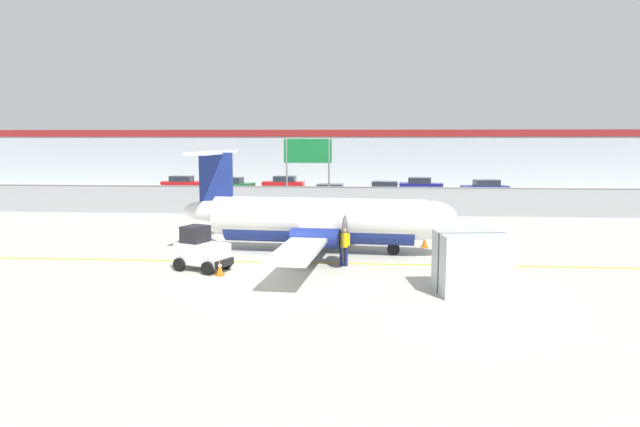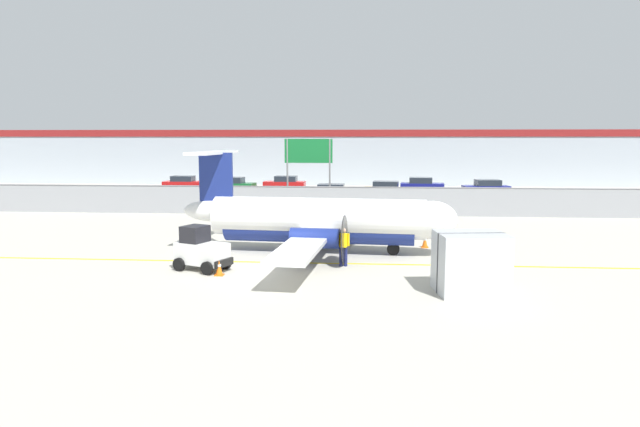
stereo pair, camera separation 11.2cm
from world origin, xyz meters
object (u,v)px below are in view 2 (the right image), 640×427
(traffic_cone_near_left, at_px, (425,241))
(commuter_airplane, at_px, (323,220))
(cargo_container, at_px, (470,263))
(parked_car_6, at_px, (486,188))
(parked_car_3, at_px, (330,193))
(parked_car_4, at_px, (387,190))
(baggage_tug, at_px, (201,250))
(traffic_cone_far_left, at_px, (208,257))
(highway_sign, at_px, (308,157))
(ground_crew_worker, at_px, (343,245))
(parked_car_0, at_px, (184,184))
(traffic_cone_near_right, at_px, (219,268))
(parked_car_5, at_px, (422,186))
(parked_car_1, at_px, (233,185))
(parked_car_2, at_px, (285,184))

(traffic_cone_near_left, bearing_deg, commuter_airplane, -161.09)
(commuter_airplane, height_order, cargo_container, commuter_airplane)
(traffic_cone_near_left, distance_m, parked_car_6, 26.32)
(parked_car_3, xyz_separation_m, parked_car_4, (4.95, 3.44, 0.00))
(commuter_airplane, distance_m, parked_car_3, 20.66)
(parked_car_3, height_order, parked_car_4, same)
(baggage_tug, distance_m, parked_car_4, 29.47)
(traffic_cone_far_left, xyz_separation_m, highway_sign, (2.70, 18.21, 3.83))
(ground_crew_worker, xyz_separation_m, parked_car_0, (-17.61, 32.67, -0.06))
(traffic_cone_near_right, bearing_deg, cargo_container, -10.87)
(baggage_tug, distance_m, parked_car_5, 35.60)
(parked_car_6, bearing_deg, highway_sign, 31.39)
(commuter_airplane, xyz_separation_m, parked_car_1, (-10.99, 28.15, -0.71))
(parked_car_0, bearing_deg, baggage_tug, -70.82)
(parked_car_3, distance_m, parked_car_6, 15.53)
(baggage_tug, xyz_separation_m, parked_car_6, (18.22, 30.77, 0.04))
(traffic_cone_near_right, bearing_deg, parked_car_4, 74.78)
(ground_crew_worker, relative_size, parked_car_2, 0.40)
(baggage_tug, distance_m, traffic_cone_near_left, 11.56)
(cargo_container, xyz_separation_m, traffic_cone_far_left, (-10.76, 3.96, -0.79))
(ground_crew_worker, relative_size, traffic_cone_near_right, 2.66)
(commuter_airplane, height_order, parked_car_0, commuter_airplane)
(traffic_cone_near_right, distance_m, highway_sign, 20.72)
(cargo_container, distance_m, parked_car_5, 36.15)
(parked_car_3, bearing_deg, parked_car_6, -155.51)
(traffic_cone_near_right, relative_size, parked_car_5, 0.15)
(cargo_container, height_order, highway_sign, highway_sign)
(parked_car_4, bearing_deg, highway_sign, -118.54)
(commuter_airplane, height_order, parked_car_1, commuter_airplane)
(traffic_cone_near_left, relative_size, traffic_cone_near_right, 1.00)
(ground_crew_worker, xyz_separation_m, parked_car_4, (2.90, 26.92, -0.06))
(parked_car_1, relative_size, parked_car_3, 1.03)
(traffic_cone_near_right, distance_m, parked_car_6, 36.06)
(parked_car_4, height_order, parked_car_6, same)
(traffic_cone_near_left, bearing_deg, highway_sign, 118.29)
(ground_crew_worker, height_order, parked_car_3, same)
(parked_car_6, bearing_deg, baggage_tug, 54.56)
(parked_car_0, bearing_deg, traffic_cone_near_right, -69.80)
(ground_crew_worker, bearing_deg, parked_car_0, -156.96)
(parked_car_0, relative_size, parked_car_3, 0.99)
(commuter_airplane, relative_size, highway_sign, 2.92)
(traffic_cone_near_right, relative_size, highway_sign, 0.12)
(baggage_tug, distance_m, traffic_cone_near_right, 1.46)
(ground_crew_worker, height_order, parked_car_0, same)
(baggage_tug, relative_size, traffic_cone_far_left, 4.02)
(parked_car_0, bearing_deg, cargo_container, -58.36)
(baggage_tug, relative_size, traffic_cone_near_left, 4.02)
(traffic_cone_near_left, relative_size, parked_car_3, 0.15)
(ground_crew_worker, bearing_deg, cargo_container, 44.84)
(traffic_cone_far_left, bearing_deg, parked_car_0, 109.53)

